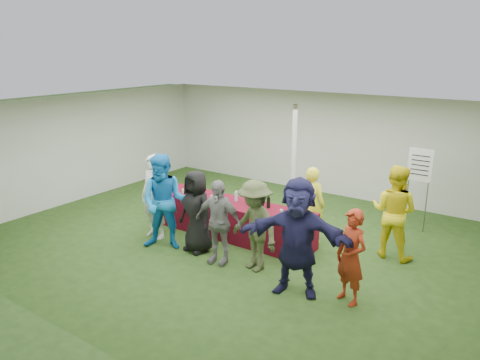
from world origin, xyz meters
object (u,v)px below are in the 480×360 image
Objects in this scene: dump_bucket at (293,215)px; customer_3 at (218,222)px; customer_0 at (154,197)px; customer_4 at (255,226)px; customer_2 at (196,211)px; customer_1 at (164,202)px; staff_pourer at (312,205)px; customer_6 at (351,257)px; serving_table at (232,219)px; staff_back at (394,212)px; customer_5 at (297,237)px; wine_list_sign at (420,171)px.

customer_3 is at bearing -137.36° from dump_bucket.
customer_4 is at bearing -3.91° from customer_0.
customer_2 is 0.67m from customer_3.
customer_0 is 0.93× the size of customer_1.
staff_pourer reaches higher than customer_6.
serving_table is 2.02× the size of staff_back.
customer_6 is at bearing -20.17° from serving_table.
serving_table is at bearing 134.10° from customer_5.
staff_back is at bearing 63.16° from customer_4.
customer_2 is (1.15, -0.04, -0.07)m from customer_0.
customer_1 reaches higher than staff_back.
customer_0 reaches higher than customer_4.
customer_5 reaches higher than dump_bucket.
staff_back is 1.17× the size of customer_6.
wine_list_sign is 4.47m from customer_3.
wine_list_sign reaches higher than serving_table.
staff_back is (1.57, 0.23, 0.11)m from staff_pourer.
staff_pourer is 1.03× the size of customer_6.
wine_list_sign is at bearing 39.37° from serving_table.
staff_pourer is 2.31m from customer_2.
dump_bucket is at bearing 35.18° from customer_2.
customer_0 reaches higher than dump_bucket.
customer_1 is 1.17× the size of customer_2.
staff_back is at bearing -170.99° from staff_pourer.
wine_list_sign is at bearing 114.49° from customer_6.
customer_2 is at bearing -3.02° from customer_1.
customer_4 is at bearing 81.92° from staff_pourer.
serving_table is 1.54m from customer_1.
serving_table is at bearing 20.72° from staff_back.
serving_table is 1.87× the size of customer_5.
customer_4 is 1.82m from customer_6.
staff_back is at bearing -90.27° from wine_list_sign.
customer_3 is at bearing -4.05° from customer_2.
customer_3 is 0.82× the size of customer_5.
customer_3 is at bearing -154.26° from customer_6.
dump_bucket is 0.13× the size of wine_list_sign.
staff_pourer reaches higher than dump_bucket.
wine_list_sign is 1.19× the size of customer_6.
customer_6 is at bearing -23.41° from customer_1.
customer_1 reaches higher than wine_list_sign.
staff_pourer is (-1.57, -1.82, -0.53)m from wine_list_sign.
wine_list_sign is 1.01× the size of staff_back.
serving_table is 15.46× the size of dump_bucket.
customer_5 is at bearing -8.51° from customer_0.
customer_4 is (-1.83, -1.93, -0.07)m from staff_back.
customer_3 is 0.96× the size of customer_4.
customer_6 is (2.51, 0.04, -0.03)m from customer_3.
dump_bucket is at bearing -119.12° from wine_list_sign.
customer_5 is (-0.83, -2.24, 0.07)m from staff_back.
customer_5 is at bearing 110.81° from staff_pourer.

